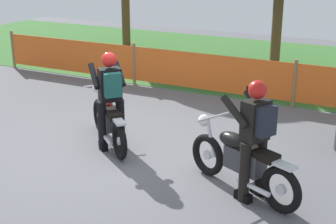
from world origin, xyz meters
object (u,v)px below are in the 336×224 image
at_px(motorcycle_lead, 108,119).
at_px(motorcycle_trailing, 241,161).
at_px(rider_trailing, 255,134).
at_px(rider_lead, 110,96).

height_order(motorcycle_lead, motorcycle_trailing, motorcycle_trailing).
distance_m(motorcycle_lead, rider_trailing, 2.99).
relative_size(motorcycle_lead, motorcycle_trailing, 0.81).
bearing_deg(rider_lead, motorcycle_lead, 0.51).
bearing_deg(motorcycle_lead, rider_trailing, -152.80).
distance_m(motorcycle_trailing, rider_trailing, 0.53).
xyz_separation_m(motorcycle_lead, motorcycle_trailing, (2.65, -0.65, 0.02)).
bearing_deg(rider_lead, motorcycle_trailing, -149.72).
xyz_separation_m(rider_lead, rider_trailing, (2.70, -0.60, 0.00)).
xyz_separation_m(motorcycle_lead, rider_trailing, (2.86, -0.74, 0.50)).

